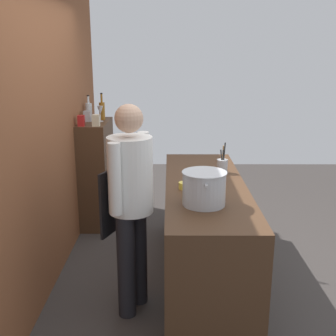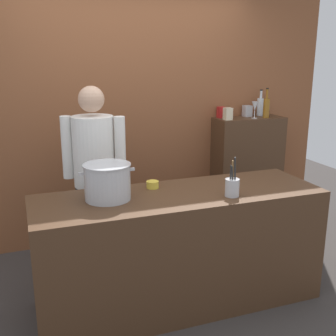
{
  "view_description": "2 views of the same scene",
  "coord_description": "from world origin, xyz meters",
  "px_view_note": "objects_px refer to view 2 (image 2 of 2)",
  "views": [
    {
      "loc": [
        -3.48,
        0.32,
        2.01
      ],
      "look_at": [
        0.17,
        0.33,
        0.99
      ],
      "focal_mm": 44.22,
      "sensor_mm": 36.0,
      "label": 1
    },
    {
      "loc": [
        -1.08,
        -2.72,
        1.89
      ],
      "look_at": [
        0.03,
        0.33,
        1.01
      ],
      "focal_mm": 44.49,
      "sensor_mm": 36.0,
      "label": 2
    }
  ],
  "objects_px": {
    "spice_tin_red": "(221,112)",
    "wine_glass_tall": "(255,107)",
    "wine_bottle_amber": "(266,107)",
    "butter_jar": "(153,185)",
    "wine_bottle_clear": "(260,106)",
    "spice_tin_silver": "(247,111)",
    "stockpot_large": "(107,182)",
    "utensil_crock": "(232,187)",
    "chef": "(95,171)",
    "spice_tin_cream": "(228,114)"
  },
  "relations": [
    {
      "from": "chef",
      "to": "wine_bottle_amber",
      "type": "xyz_separation_m",
      "value": [
        1.96,
        0.51,
        0.39
      ]
    },
    {
      "from": "spice_tin_silver",
      "to": "spice_tin_cream",
      "type": "distance_m",
      "value": 0.36
    },
    {
      "from": "butter_jar",
      "to": "spice_tin_silver",
      "type": "distance_m",
      "value": 1.84
    },
    {
      "from": "chef",
      "to": "stockpot_large",
      "type": "xyz_separation_m",
      "value": [
        -0.01,
        -0.56,
        0.06
      ]
    },
    {
      "from": "spice_tin_red",
      "to": "wine_glass_tall",
      "type": "bearing_deg",
      "value": -26.28
    },
    {
      "from": "spice_tin_silver",
      "to": "wine_bottle_amber",
      "type": "bearing_deg",
      "value": -45.93
    },
    {
      "from": "wine_glass_tall",
      "to": "spice_tin_silver",
      "type": "bearing_deg",
      "value": 90.17
    },
    {
      "from": "spice_tin_cream",
      "to": "spice_tin_red",
      "type": "distance_m",
      "value": 0.16
    },
    {
      "from": "stockpot_large",
      "to": "wine_bottle_amber",
      "type": "relative_size",
      "value": 1.26
    },
    {
      "from": "wine_bottle_clear",
      "to": "wine_bottle_amber",
      "type": "bearing_deg",
      "value": -100.61
    },
    {
      "from": "wine_bottle_clear",
      "to": "spice_tin_silver",
      "type": "xyz_separation_m",
      "value": [
        -0.17,
        -0.02,
        -0.04
      ]
    },
    {
      "from": "spice_tin_silver",
      "to": "spice_tin_red",
      "type": "bearing_deg",
      "value": 178.81
    },
    {
      "from": "utensil_crock",
      "to": "stockpot_large",
      "type": "bearing_deg",
      "value": 164.17
    },
    {
      "from": "butter_jar",
      "to": "wine_bottle_amber",
      "type": "height_order",
      "value": "wine_bottle_amber"
    },
    {
      "from": "wine_bottle_clear",
      "to": "utensil_crock",
      "type": "bearing_deg",
      "value": -127.63
    },
    {
      "from": "chef",
      "to": "wine_bottle_clear",
      "type": "relative_size",
      "value": 5.8
    },
    {
      "from": "stockpot_large",
      "to": "chef",
      "type": "bearing_deg",
      "value": 89.1
    },
    {
      "from": "chef",
      "to": "utensil_crock",
      "type": "bearing_deg",
      "value": 160.36
    },
    {
      "from": "spice_tin_silver",
      "to": "spice_tin_cream",
      "type": "bearing_deg",
      "value": -154.35
    },
    {
      "from": "butter_jar",
      "to": "wine_glass_tall",
      "type": "bearing_deg",
      "value": 32.67
    },
    {
      "from": "spice_tin_silver",
      "to": "spice_tin_cream",
      "type": "xyz_separation_m",
      "value": [
        -0.32,
        -0.15,
        0.0
      ]
    },
    {
      "from": "wine_glass_tall",
      "to": "spice_tin_silver",
      "type": "height_order",
      "value": "wine_glass_tall"
    },
    {
      "from": "wine_glass_tall",
      "to": "spice_tin_silver",
      "type": "xyz_separation_m",
      "value": [
        -0.0,
        0.15,
        -0.07
      ]
    },
    {
      "from": "butter_jar",
      "to": "utensil_crock",
      "type": "bearing_deg",
      "value": -38.19
    },
    {
      "from": "chef",
      "to": "spice_tin_cream",
      "type": "xyz_separation_m",
      "value": [
        1.49,
        0.5,
        0.34
      ]
    },
    {
      "from": "spice_tin_silver",
      "to": "utensil_crock",
      "type": "bearing_deg",
      "value": -123.41
    },
    {
      "from": "utensil_crock",
      "to": "spice_tin_silver",
      "type": "distance_m",
      "value": 1.78
    },
    {
      "from": "chef",
      "to": "spice_tin_red",
      "type": "xyz_separation_m",
      "value": [
        1.5,
        0.66,
        0.34
      ]
    },
    {
      "from": "chef",
      "to": "wine_glass_tall",
      "type": "xyz_separation_m",
      "value": [
        1.81,
        0.5,
        0.4
      ]
    },
    {
      "from": "chef",
      "to": "utensil_crock",
      "type": "relative_size",
      "value": 5.6
    },
    {
      "from": "stockpot_large",
      "to": "spice_tin_red",
      "type": "xyz_separation_m",
      "value": [
        1.5,
        1.22,
        0.27
      ]
    },
    {
      "from": "butter_jar",
      "to": "spice_tin_red",
      "type": "relative_size",
      "value": 0.8
    },
    {
      "from": "wine_glass_tall",
      "to": "spice_tin_red",
      "type": "bearing_deg",
      "value": 153.72
    },
    {
      "from": "wine_bottle_clear",
      "to": "spice_tin_cream",
      "type": "height_order",
      "value": "wine_bottle_clear"
    },
    {
      "from": "chef",
      "to": "wine_bottle_amber",
      "type": "distance_m",
      "value": 2.06
    },
    {
      "from": "utensil_crock",
      "to": "wine_glass_tall",
      "type": "xyz_separation_m",
      "value": [
        0.96,
        1.31,
        0.39
      ]
    },
    {
      "from": "chef",
      "to": "spice_tin_silver",
      "type": "distance_m",
      "value": 1.96
    },
    {
      "from": "wine_bottle_clear",
      "to": "spice_tin_red",
      "type": "bearing_deg",
      "value": -178.86
    },
    {
      "from": "wine_bottle_amber",
      "to": "butter_jar",
      "type": "bearing_deg",
      "value": -149.69
    },
    {
      "from": "wine_bottle_clear",
      "to": "spice_tin_red",
      "type": "distance_m",
      "value": 0.5
    },
    {
      "from": "stockpot_large",
      "to": "wine_bottle_clear",
      "type": "height_order",
      "value": "wine_bottle_clear"
    },
    {
      "from": "butter_jar",
      "to": "wine_bottle_clear",
      "type": "relative_size",
      "value": 0.33
    },
    {
      "from": "stockpot_large",
      "to": "wine_bottle_clear",
      "type": "distance_m",
      "value": 2.37
    },
    {
      "from": "wine_bottle_clear",
      "to": "wine_glass_tall",
      "type": "distance_m",
      "value": 0.24
    },
    {
      "from": "wine_bottle_clear",
      "to": "spice_tin_silver",
      "type": "relative_size",
      "value": 2.38
    },
    {
      "from": "wine_glass_tall",
      "to": "utensil_crock",
      "type": "bearing_deg",
      "value": -126.36
    },
    {
      "from": "wine_bottle_amber",
      "to": "wine_bottle_clear",
      "type": "bearing_deg",
      "value": 79.39
    },
    {
      "from": "butter_jar",
      "to": "wine_bottle_amber",
      "type": "bearing_deg",
      "value": 30.31
    },
    {
      "from": "chef",
      "to": "spice_tin_silver",
      "type": "xyz_separation_m",
      "value": [
        1.81,
        0.66,
        0.34
      ]
    },
    {
      "from": "wine_bottle_amber",
      "to": "spice_tin_red",
      "type": "distance_m",
      "value": 0.49
    }
  ]
}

